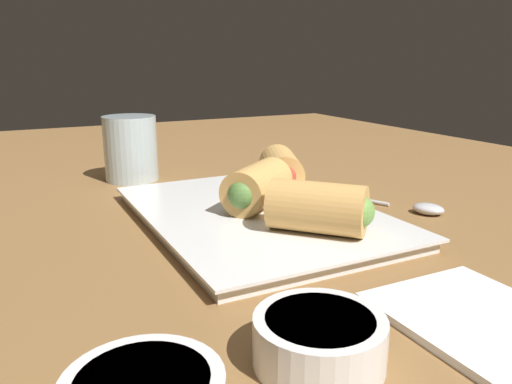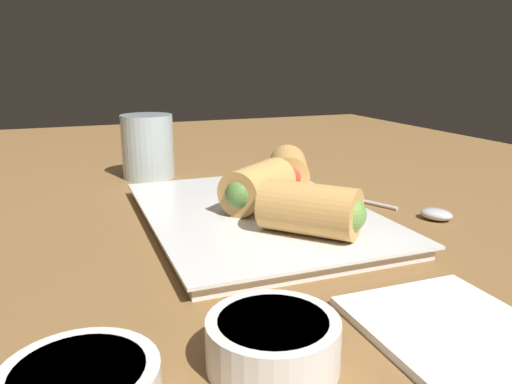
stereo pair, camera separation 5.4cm
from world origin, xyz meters
TOP-DOWN VIEW (x-y plane):
  - table_surface at (0.00, 0.00)cm, footprint 180.00×140.00cm
  - serving_plate at (-3.61, -0.08)cm, footprint 33.45×23.54cm
  - roll_front_left at (3.01, -7.06)cm, footprint 10.34×8.15cm
  - roll_front_right at (-3.29, -0.21)cm, footprint 9.59×10.21cm
  - roll_back_left at (-13.36, -2.19)cm, footprint 10.08×9.81cm
  - dipping_bowl_near at (-29.18, 8.74)cm, footprint 7.98×7.98cm
  - spoon at (-8.58, -18.77)cm, footprint 16.63×8.81cm
  - napkin at (-30.47, -3.85)cm, footprint 13.50×11.52cm
  - drinking_glass at (22.87, 7.38)cm, footprint 7.81×7.81cm

SIDE VIEW (x-z plane):
  - table_surface at x=0.00cm, z-range 0.00..2.00cm
  - napkin at x=-30.47cm, z-range 2.00..2.60cm
  - spoon at x=-8.58cm, z-range 1.93..3.20cm
  - serving_plate at x=-3.61cm, z-range 2.01..3.51cm
  - dipping_bowl_near at x=-29.18cm, z-range 2.13..5.15cm
  - roll_front_left at x=3.01cm, z-range 3.50..8.45cm
  - roll_front_right at x=-3.29cm, z-range 3.50..8.45cm
  - roll_back_left at x=-13.36cm, z-range 3.50..8.45cm
  - drinking_glass at x=22.87cm, z-range 2.00..11.59cm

